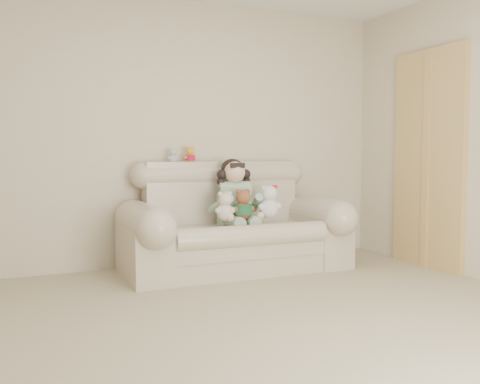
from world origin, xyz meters
name	(u,v)px	position (x,y,z in m)	size (l,w,h in m)	color
floor	(302,347)	(0.00, 0.00, 0.00)	(5.00, 5.00, 0.00)	tan
wall_back	(174,134)	(0.00, 2.50, 1.30)	(4.50, 4.50, 0.00)	beige
sofa	(236,216)	(0.45, 2.00, 0.52)	(2.10, 0.95, 1.03)	beige
door_panel	(429,159)	(2.22, 1.40, 1.05)	(0.06, 0.90, 2.10)	tan
seated_child	(234,191)	(0.47, 2.08, 0.74)	(0.39, 0.48, 0.65)	#2C713A
brown_teddy	(243,201)	(0.46, 1.85, 0.67)	(0.21, 0.16, 0.33)	brown
white_cat	(269,198)	(0.72, 1.85, 0.69)	(0.24, 0.18, 0.37)	white
cream_teddy	(225,203)	(0.28, 1.85, 0.66)	(0.20, 0.15, 0.31)	silver
yellow_mini_bear	(190,153)	(0.12, 2.38, 1.11)	(0.12, 0.10, 0.19)	gold
grey_mini_plush	(173,154)	(-0.05, 2.37, 1.10)	(0.11, 0.09, 0.17)	#B4B5BC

